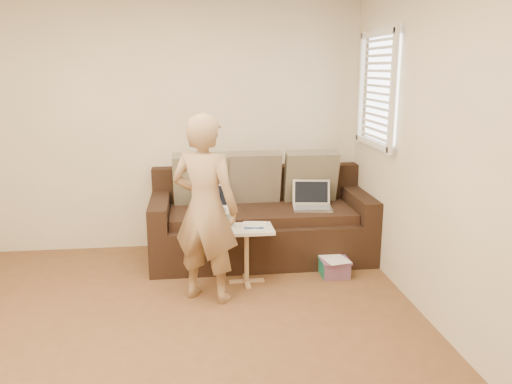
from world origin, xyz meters
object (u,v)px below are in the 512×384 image
laptop_silver (313,209)px  side_table (247,255)px  laptop_white (211,212)px  drinking_glass (231,220)px  person (205,209)px  striped_box (334,267)px  sofa (261,217)px

laptop_silver → side_table: 0.93m
laptop_silver → laptop_white: same height
laptop_silver → drinking_glass: laptop_silver is taller
laptop_silver → drinking_glass: bearing=-143.3°
drinking_glass → person: bearing=-124.6°
striped_box → laptop_silver: bearing=102.8°
striped_box → drinking_glass: bearing=179.4°
sofa → laptop_white: bearing=-171.8°
side_table → drinking_glass: (-0.13, 0.06, 0.32)m
sofa → striped_box: size_ratio=8.16×
drinking_glass → striped_box: (0.96, -0.01, -0.49)m
laptop_white → drinking_glass: (0.16, -0.49, 0.06)m
laptop_white → laptop_silver: bearing=2.1°
laptop_silver → side_table: laptop_silver is taller
laptop_white → side_table: bearing=-58.2°
side_table → drinking_glass: size_ratio=4.32×
person → side_table: size_ratio=3.02×
laptop_silver → striped_box: size_ratio=1.42×
sofa → side_table: bearing=-109.1°
laptop_white → side_table: 0.68m
side_table → sofa: bearing=70.9°
laptop_silver → person: (-1.09, -0.80, 0.26)m
laptop_white → side_table: laptop_white is taller
laptop_white → person: 0.88m
side_table → laptop_white: bearing=117.8°
laptop_silver → person: 1.38m
sofa → person: (-0.58, -0.91, 0.36)m
sofa → person: 1.14m
side_table → striped_box: (0.83, 0.05, -0.17)m
striped_box → sofa: bearing=136.8°
sofa → striped_box: (0.61, -0.58, -0.34)m
person → side_table: (0.37, 0.28, -0.52)m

